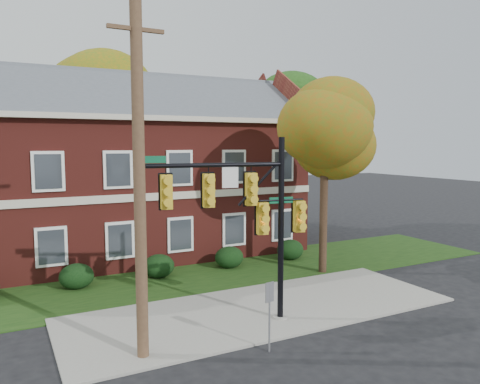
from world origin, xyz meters
name	(u,v)px	position (x,y,z in m)	size (l,w,h in m)	color
ground	(277,320)	(0.00, 0.00, 0.00)	(120.00, 120.00, 0.00)	black
sidewalk	(262,309)	(0.00, 1.00, 0.04)	(14.00, 5.00, 0.08)	gray
grass_strip	(206,275)	(0.00, 6.00, 0.02)	(30.00, 6.00, 0.04)	#193811
apartment_building	(127,162)	(-2.00, 11.95, 4.99)	(18.80, 8.80, 9.74)	maroon
hedge_left	(77,276)	(-5.50, 6.70, 0.53)	(1.40, 1.26, 1.05)	black
hedge_center	(159,266)	(-2.00, 6.70, 0.53)	(1.40, 1.26, 1.05)	black
hedge_right	(229,257)	(1.50, 6.70, 0.53)	(1.40, 1.26, 1.05)	black
hedge_far_right	(290,250)	(5.00, 6.70, 0.53)	(1.40, 1.26, 1.05)	black
tree_near_right	(331,128)	(5.22, 3.87, 6.67)	(4.50, 4.25, 8.58)	black
tree_right_rear	(295,110)	(9.31, 12.81, 8.12)	(6.30, 5.95, 10.62)	black
tree_far_rear	(117,102)	(-0.66, 19.79, 8.84)	(6.84, 6.46, 11.52)	black
traffic_signal	(250,210)	(-1.02, 0.07, 3.83)	(5.48, 1.00, 6.17)	gray
utility_pole	(139,183)	(-4.83, -0.74, 4.90)	(1.50, 0.33, 9.66)	#503625
sign_post	(270,305)	(-1.50, -2.00, 1.39)	(0.30, 0.09, 2.05)	slate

